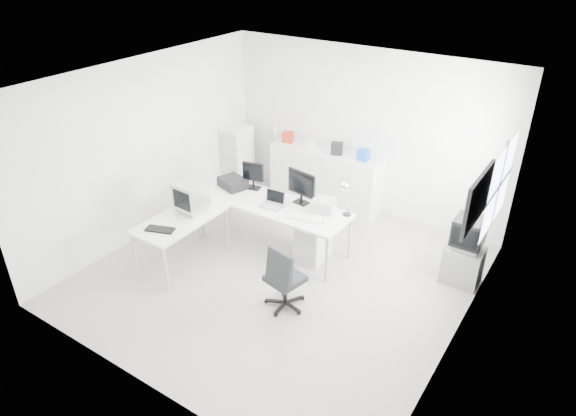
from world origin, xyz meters
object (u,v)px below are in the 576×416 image
Objects in this scene: drawer_pedestal at (314,241)px; tv_cabinet at (462,265)px; crt_monitor at (191,196)px; office_chair at (285,275)px; laptop at (272,201)px; sideboard at (325,178)px; lcd_monitor_large at (302,187)px; lcd_monitor_small at (253,176)px; side_desk at (183,240)px; inkjet_printer at (233,183)px; filing_cabinet at (238,158)px; laser_printer at (323,205)px; crt_tv at (469,234)px; main_desk at (273,225)px.

drawer_pedestal is 1.08× the size of tv_cabinet.
crt_monitor is 1.91m from office_chair.
sideboard reaches higher than laptop.
lcd_monitor_small is at bearing -170.36° from lcd_monitor_large.
lcd_monitor_large is 1.63m from crt_monitor.
drawer_pedestal is 0.62× the size of office_chair.
inkjet_printer reaches higher than side_desk.
filing_cabinet is (-2.73, 2.47, 0.12)m from office_chair.
lcd_monitor_small is 0.37× the size of filing_cabinet.
side_desk is at bearing -153.33° from laser_printer.
tv_cabinet is at bearing -8.42° from filing_cabinet.
office_chair is at bearing -134.46° from crt_tv.
filing_cabinet is at bearing 152.04° from drawer_pedestal.
lcd_monitor_large is (-0.35, 0.20, 0.71)m from drawer_pedestal.
laptop reaches higher than drawer_pedestal.
main_desk reaches higher than tv_cabinet.
sideboard is at bearing 114.31° from drawer_pedestal.
side_desk is 0.69× the size of sideboard.
lcd_monitor_small reaches higher than inkjet_printer.
office_chair is 0.48× the size of sideboard.
main_desk reaches higher than drawer_pedestal.
inkjet_printer is 0.98× the size of lcd_monitor_small.
crt_monitor is 0.52× the size of office_chair.
crt_tv is at bearing 26.73° from crt_monitor.
inkjet_printer is at bearing -170.69° from tv_cabinet.
main_desk is at bearing -37.61° from filing_cabinet.
laptop is (0.90, 1.00, 0.48)m from side_desk.
crt_tv is 4.55m from filing_cabinet.
crt_monitor is 0.42× the size of filing_cabinet.
main_desk is 0.97m from inkjet_printer.
lcd_monitor_small is 0.70m from laptop.
filing_cabinet is (-4.50, 0.67, 0.33)m from tv_cabinet.
office_chair reaches higher than side_desk.
lcd_monitor_small is 0.22× the size of sideboard.
crt_tv reaches higher than tv_cabinet.
laptop is 1.80m from sideboard.
main_desk is 4.33× the size of tv_cabinet.
crt_monitor is at bearing -144.83° from laptop.
laptop is (-0.30, -0.35, -0.16)m from lcd_monitor_large.
filing_cabinet is at bearing 142.39° from main_desk.
filing_cabinet is (-2.46, 1.30, 0.30)m from drawer_pedestal.
lcd_monitor_small is (-1.25, 0.20, 0.67)m from drawer_pedestal.
side_desk is at bearing -114.76° from lcd_monitor_small.
sideboard is (-0.03, 1.66, 0.13)m from main_desk.
filing_cabinet reaches higher than sideboard.
office_chair reaches higher than main_desk.
crt_tv is (2.04, 0.64, 0.48)m from drawer_pedestal.
sideboard is (0.82, 2.51, -0.49)m from crt_monitor.
laptop is (0.90, -0.20, 0.03)m from inkjet_printer.
tv_cabinet is at bearing 0.39° from laser_printer.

